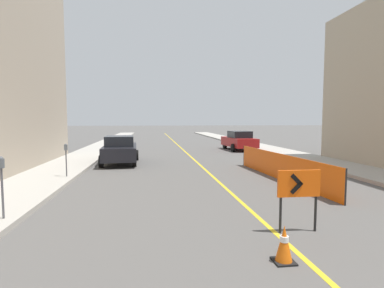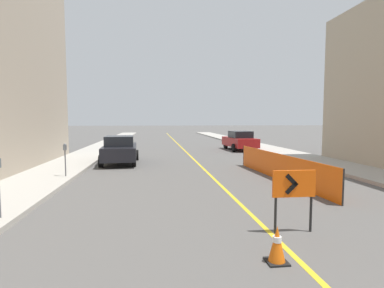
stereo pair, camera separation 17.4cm
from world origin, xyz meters
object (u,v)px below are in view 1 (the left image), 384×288
at_px(parked_car_curb_mid, 239,140).
at_px(parking_meter_far_curb, 2,175).
at_px(arrow_barricade_primary, 299,187).
at_px(parked_car_curb_near, 120,150).
at_px(parking_meter_near_curb, 66,153).
at_px(traffic_cone_third, 284,244).

height_order(parked_car_curb_mid, parking_meter_far_curb, parking_meter_far_curb).
height_order(arrow_barricade_primary, parked_car_curb_mid, parked_car_curb_mid).
bearing_deg(arrow_barricade_primary, parked_car_curb_mid, 78.51).
distance_m(parked_car_curb_near, parking_meter_near_curb, 4.84).
xyz_separation_m(traffic_cone_third, parked_car_curb_near, (-4.01, 12.58, 0.48)).
height_order(arrow_barricade_primary, parked_car_curb_near, parked_car_curb_near).
bearing_deg(parked_car_curb_near, arrow_barricade_primary, -69.36).
relative_size(parked_car_curb_mid, parking_meter_near_curb, 3.22).
distance_m(traffic_cone_third, parked_car_curb_near, 13.21).
distance_m(parked_car_curb_mid, parking_meter_far_curb, 19.69).
relative_size(traffic_cone_third, arrow_barricade_primary, 0.47).
bearing_deg(parking_meter_near_curb, traffic_cone_third, -54.59).
distance_m(arrow_barricade_primary, parking_meter_near_curb, 9.50).
xyz_separation_m(parked_car_curb_mid, parking_meter_near_curb, (-10.72, -11.14, 0.31)).
height_order(traffic_cone_third, parked_car_curb_near, parked_car_curb_near).
bearing_deg(arrow_barricade_primary, parked_car_curb_near, 114.87).
distance_m(parking_meter_near_curb, parking_meter_far_curb, 5.38).
xyz_separation_m(arrow_barricade_primary, parking_meter_far_curb, (-6.66, 1.40, 0.18)).
bearing_deg(parked_car_curb_mid, parked_car_curb_near, -146.84).
bearing_deg(parked_car_curb_near, parking_meter_far_curb, -102.89).
relative_size(parked_car_curb_near, parked_car_curb_mid, 1.00).
height_order(parked_car_curb_near, parking_meter_near_curb, parked_car_curb_near).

